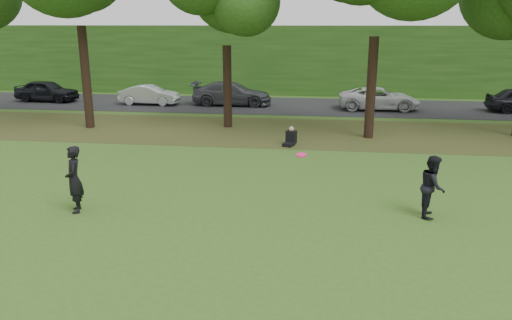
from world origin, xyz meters
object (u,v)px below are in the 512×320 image
Objects in this scene: player_left at (74,179)px; seated_person at (291,138)px; player_right at (433,186)px; frisbee at (301,155)px.

player_left reaches higher than seated_person.
player_right is 8.97m from seated_person.
player_right is 2.10× the size of seated_person.
player_right is 5.44× the size of frisbee.
player_left is at bearing -176.00° from frisbee.
player_left is 6.42m from frisbee.
player_right is at bearing 8.17° from frisbee.
player_left is 2.31× the size of seated_person.
player_left reaches higher than frisbee.
seated_person is (5.54, 8.76, -0.65)m from player_left.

